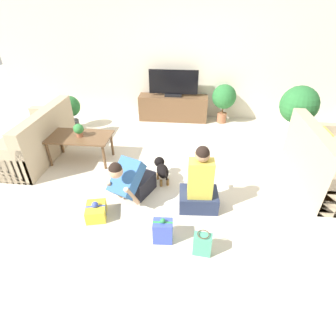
# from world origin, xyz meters

# --- Properties ---
(ground_plane) EXTENTS (16.00, 16.00, 0.00)m
(ground_plane) POSITION_xyz_m (0.00, 0.00, 0.00)
(ground_plane) COLOR beige
(wall_back) EXTENTS (8.40, 0.06, 2.60)m
(wall_back) POSITION_xyz_m (0.00, 2.63, 1.30)
(wall_back) COLOR beige
(wall_back) RESTS_ON ground_plane
(sofa_left) EXTENTS (0.83, 1.78, 0.85)m
(sofa_left) POSITION_xyz_m (-2.44, 0.42, 0.30)
(sofa_left) COLOR tan
(sofa_left) RESTS_ON ground_plane
(sofa_right) EXTENTS (0.83, 1.78, 0.85)m
(sofa_right) POSITION_xyz_m (2.44, 0.15, 0.31)
(sofa_right) COLOR tan
(sofa_right) RESTS_ON ground_plane
(coffee_table) EXTENTS (1.08, 0.59, 0.48)m
(coffee_table) POSITION_xyz_m (-1.57, 0.35, 0.43)
(coffee_table) COLOR brown
(coffee_table) RESTS_ON ground_plane
(tv_console) EXTENTS (1.57, 0.40, 0.57)m
(tv_console) POSITION_xyz_m (-0.12, 2.36, 0.28)
(tv_console) COLOR brown
(tv_console) RESTS_ON ground_plane
(tv) EXTENTS (1.09, 0.20, 0.58)m
(tv) POSITION_xyz_m (-0.12, 2.36, 0.82)
(tv) COLOR black
(tv) RESTS_ON tv_console
(potted_plant_back_right) EXTENTS (0.53, 0.53, 0.87)m
(potted_plant_back_right) POSITION_xyz_m (1.01, 2.31, 0.57)
(potted_plant_back_right) COLOR #A36042
(potted_plant_back_right) RESTS_ON ground_plane
(potted_plant_corner_right) EXTENTS (0.69, 0.69, 1.14)m
(potted_plant_corner_right) POSITION_xyz_m (2.29, 1.39, 0.75)
(potted_plant_corner_right) COLOR beige
(potted_plant_corner_right) RESTS_ON ground_plane
(potted_plant_corner_left) EXTENTS (0.44, 0.44, 0.71)m
(potted_plant_corner_left) POSITION_xyz_m (-2.29, 1.66, 0.45)
(potted_plant_corner_left) COLOR #4C4C51
(potted_plant_corner_left) RESTS_ON ground_plane
(person_kneeling) EXTENTS (0.59, 0.83, 0.78)m
(person_kneeling) POSITION_xyz_m (-0.45, -0.64, 0.34)
(person_kneeling) COLOR #23232D
(person_kneeling) RESTS_ON ground_plane
(person_sitting) EXTENTS (0.54, 0.50, 0.98)m
(person_sitting) POSITION_xyz_m (0.49, -0.71, 0.35)
(person_sitting) COLOR #283351
(person_sitting) RESTS_ON ground_plane
(dog) EXTENTS (0.30, 0.51, 0.34)m
(dog) POSITION_xyz_m (-0.09, -0.12, 0.21)
(dog) COLOR black
(dog) RESTS_ON ground_plane
(gift_box_a) EXTENTS (0.24, 0.18, 0.34)m
(gift_box_a) POSITION_xyz_m (0.07, -1.34, 0.15)
(gift_box_a) COLOR #3D51BC
(gift_box_a) RESTS_ON ground_plane
(gift_box_b) EXTENTS (0.32, 0.36, 0.25)m
(gift_box_b) POSITION_xyz_m (-0.85, -1.03, 0.09)
(gift_box_b) COLOR yellow
(gift_box_b) RESTS_ON ground_plane
(gift_bag_a) EXTENTS (0.21, 0.14, 0.31)m
(gift_bag_a) POSITION_xyz_m (0.53, -1.49, 0.15)
(gift_bag_a) COLOR #4CA384
(gift_bag_a) RESTS_ON ground_plane
(mug) EXTENTS (0.12, 0.08, 0.09)m
(mug) POSITION_xyz_m (-1.59, 0.42, 0.53)
(mug) COLOR #386BAD
(mug) RESTS_ON coffee_table
(tabletop_plant) EXTENTS (0.17, 0.17, 0.22)m
(tabletop_plant) POSITION_xyz_m (-1.54, 0.34, 0.60)
(tabletop_plant) COLOR #A36042
(tabletop_plant) RESTS_ON coffee_table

